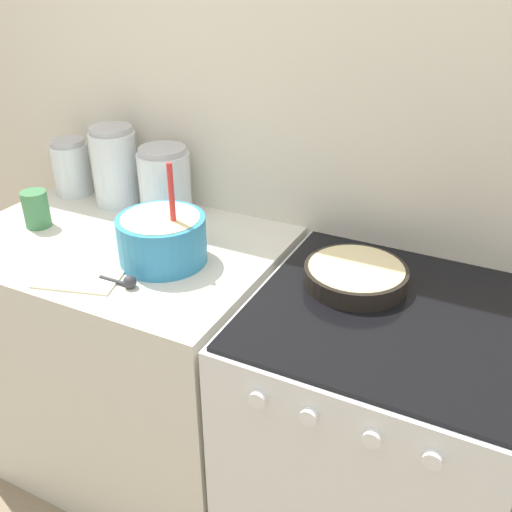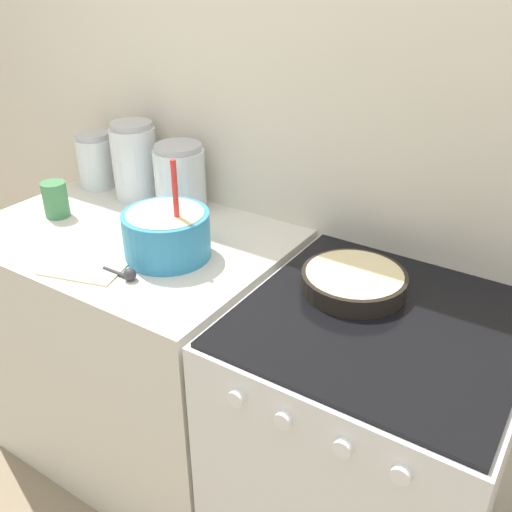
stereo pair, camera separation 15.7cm
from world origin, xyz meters
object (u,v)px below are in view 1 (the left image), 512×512
(mixing_bowl, at_px, (162,236))
(storage_jar_middle, at_px, (116,171))
(storage_jar_left, at_px, (72,171))
(stove, at_px, (371,440))
(storage_jar_right, at_px, (165,186))
(tin_can, at_px, (36,209))
(baking_pan, at_px, (356,275))

(mixing_bowl, distance_m, storage_jar_middle, 0.47)
(storage_jar_left, bearing_deg, stove, -11.02)
(stove, bearing_deg, mixing_bowl, -176.61)
(stove, relative_size, storage_jar_middle, 3.30)
(storage_jar_middle, bearing_deg, mixing_bowl, -36.24)
(storage_jar_right, height_order, tin_can, storage_jar_right)
(baking_pan, relative_size, tin_can, 2.34)
(storage_jar_left, xyz_separation_m, tin_can, (0.09, -0.27, -0.03))
(storage_jar_left, bearing_deg, tin_can, -71.90)
(mixing_bowl, height_order, tin_can, mixing_bowl)
(storage_jar_left, bearing_deg, mixing_bowl, -25.56)
(mixing_bowl, height_order, storage_jar_left, mixing_bowl)
(storage_jar_middle, distance_m, storage_jar_right, 0.20)
(baking_pan, height_order, storage_jar_right, storage_jar_right)
(mixing_bowl, relative_size, baking_pan, 1.09)
(baking_pan, relative_size, storage_jar_middle, 1.02)
(stove, xyz_separation_m, tin_can, (-1.15, -0.03, 0.51))
(baking_pan, distance_m, storage_jar_middle, 0.93)
(tin_can, bearing_deg, storage_jar_right, 40.05)
(storage_jar_left, height_order, tin_can, storage_jar_left)
(stove, height_order, storage_jar_middle, storage_jar_middle)
(storage_jar_middle, relative_size, tin_can, 2.30)
(baking_pan, xyz_separation_m, storage_jar_left, (-1.12, 0.16, 0.06))
(stove, distance_m, storage_jar_right, 1.02)
(mixing_bowl, distance_m, storage_jar_left, 0.65)
(storage_jar_right, bearing_deg, mixing_bowl, -57.49)
(tin_can, bearing_deg, baking_pan, 6.12)
(baking_pan, distance_m, storage_jar_left, 1.13)
(storage_jar_left, height_order, storage_jar_middle, storage_jar_middle)
(stove, bearing_deg, baking_pan, 143.98)
(stove, height_order, tin_can, tin_can)
(stove, distance_m, mixing_bowl, 0.84)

